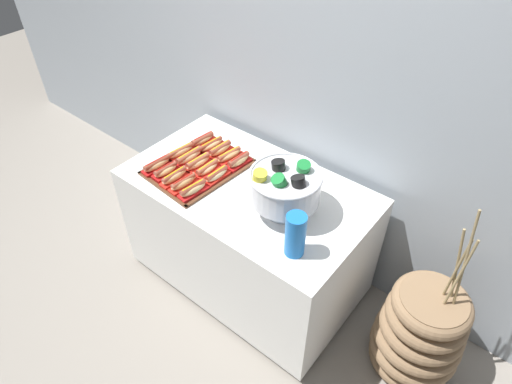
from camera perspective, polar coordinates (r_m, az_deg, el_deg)
The scene contains 22 objects.
ground_plane at distance 2.91m, azimuth -0.97°, elevation -10.69°, with size 10.00×10.00×0.00m, color gray.
back_wall at distance 2.39m, azimuth 6.37°, elevation 16.66°, with size 6.00×0.10×2.60m, color #9EA8B2.
buffet_table at distance 2.60m, azimuth -1.07°, elevation -5.22°, with size 1.33×0.76×0.77m.
floor_vase at distance 2.50m, azimuth 20.24°, elevation -16.50°, with size 0.45×0.45×1.11m.
serving_tray at distance 2.48m, azimuth -7.38°, elevation 3.13°, with size 0.44×0.55×0.01m.
hot_dog_0 at distance 2.48m, azimuth -12.59°, elevation 3.42°, with size 0.08×0.18×0.06m.
hot_dog_1 at distance 2.43m, azimuth -11.52°, elevation 2.67°, with size 0.08×0.16×0.06m.
hot_dog_2 at distance 2.38m, azimuth -10.42°, elevation 1.93°, with size 0.06×0.17×0.06m.
hot_dog_3 at distance 2.34m, azimuth -9.28°, elevation 1.13°, with size 0.07×0.17×0.06m.
hot_dog_4 at distance 2.29m, azimuth -8.08°, elevation 0.31°, with size 0.08×0.17×0.06m.
hot_dog_5 at distance 2.56m, azimuth -9.66°, elevation 5.09°, with size 0.08×0.19×0.06m.
hot_dog_6 at distance 2.51m, azimuth -8.58°, elevation 4.45°, with size 0.07×0.18×0.07m.
hot_dog_7 at distance 2.46m, azimuth -7.45°, elevation 3.75°, with size 0.08×0.18×0.07m.
hot_dog_8 at distance 2.41m, azimuth -6.27°, elevation 2.95°, with size 0.07×0.16×0.06m.
hot_dog_9 at distance 2.37m, azimuth -5.06°, elevation 2.17°, with size 0.06×0.16×0.06m.
hot_dog_10 at distance 2.64m, azimuth -6.89°, elevation 6.64°, with size 0.07×0.17×0.06m.
hot_dog_11 at distance 2.59m, azimuth -5.78°, elevation 5.98°, with size 0.08×0.18×0.06m.
hot_dog_12 at distance 2.54m, azimuth -4.65°, elevation 5.41°, with size 0.07×0.17×0.07m.
hot_dog_13 at distance 2.50m, azimuth -3.46°, elevation 4.67°, with size 0.09×0.19×0.06m.
hot_dog_14 at distance 2.45m, azimuth -2.24°, elevation 4.00°, with size 0.07×0.16×0.06m.
punch_bowl at distance 2.10m, azimuth 3.74°, elevation 0.79°, with size 0.35×0.35×0.28m.
cup_stack at distance 1.94m, azimuth 5.07°, elevation -5.51°, with size 0.09×0.09×0.22m.
Camera 1 is at (1.16, -1.36, 2.29)m, focal length 31.15 mm.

